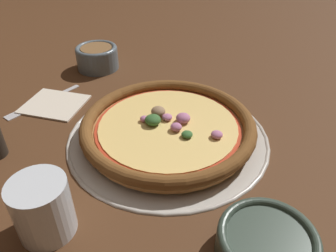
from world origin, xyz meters
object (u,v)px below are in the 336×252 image
at_px(pizza_tray, 168,136).
at_px(pizza, 168,126).
at_px(fork, 40,103).
at_px(bowl_near, 266,245).
at_px(bowl_far, 97,57).
at_px(drinking_cup, 43,208).
at_px(napkin, 54,103).

height_order(pizza_tray, pizza, pizza).
bearing_deg(fork, bowl_near, 86.35).
xyz_separation_m(bowl_near, bowl_far, (0.63, -0.16, 0.01)).
distance_m(pizza, bowl_far, 0.37).
height_order(drinking_cup, fork, drinking_cup).
distance_m(drinking_cup, fork, 0.37).
relative_size(bowl_far, drinking_cup, 1.25).
height_order(napkin, fork, napkin).
bearing_deg(bowl_near, drinking_cup, 38.47).
bearing_deg(pizza, pizza_tray, 109.63).
height_order(bowl_far, drinking_cup, drinking_cup).
bearing_deg(pizza_tray, drinking_cup, 98.61).
relative_size(pizza_tray, bowl_far, 3.54).
relative_size(pizza_tray, fork, 2.05).
distance_m(pizza, fork, 0.32).
bearing_deg(napkin, bowl_far, -62.38).
bearing_deg(drinking_cup, pizza_tray, -81.39).
distance_m(bowl_near, bowl_far, 0.65).
bearing_deg(pizza_tray, fork, 23.46).
bearing_deg(drinking_cup, bowl_far, -41.03).
height_order(drinking_cup, napkin, drinking_cup).
bearing_deg(pizza, fork, 23.48).
bearing_deg(napkin, bowl_near, -177.92).
bearing_deg(fork, bowl_far, -169.55).
relative_size(pizza, bowl_near, 2.60).
height_order(pizza, fork, pizza).
xyz_separation_m(bowl_near, fork, (0.57, 0.04, -0.02)).
xyz_separation_m(pizza_tray, bowl_far, (0.36, -0.07, 0.03)).
distance_m(napkin, fork, 0.04).
bearing_deg(fork, drinking_cup, 58.62).
xyz_separation_m(napkin, fork, (0.03, 0.02, -0.00)).
bearing_deg(drinking_cup, bowl_near, -141.53).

